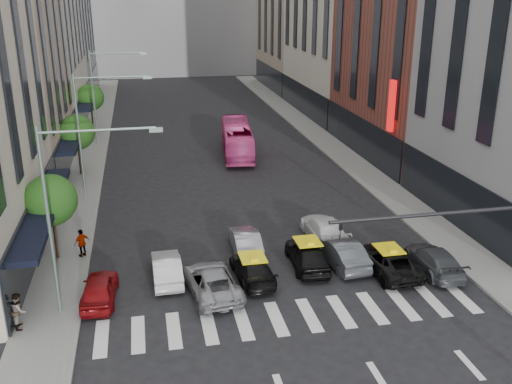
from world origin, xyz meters
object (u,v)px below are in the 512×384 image
streetlamp_near (68,196)px  streetlamp_mid (92,120)px  car_white_front (167,268)px  taxi_left (253,268)px  pedestrian_far (82,243)px  car_red (99,289)px  streetlamp_far (103,84)px  bus (237,139)px  pedestrian_near (19,310)px  taxi_center (307,254)px

streetlamp_near → streetlamp_mid: size_ratio=1.00×
car_white_front → taxi_left: bearing=167.6°
pedestrian_far → streetlamp_mid: bearing=-129.1°
car_red → streetlamp_far: bearing=-84.8°
bus → pedestrian_far: (-12.38, -19.74, -0.50)m
streetlamp_far → taxi_left: bearing=-74.1°
streetlamp_mid → car_white_front: (4.23, -13.61, -5.21)m
car_white_front → pedestrian_near: 7.61m
taxi_center → pedestrian_far: 12.82m
streetlamp_near → bus: bearing=64.9°
taxi_center → bus: 23.36m
taxi_center → pedestrian_near: 14.89m
pedestrian_near → pedestrian_far: (2.20, 6.97, -0.03)m
bus → pedestrian_far: size_ratio=6.40×
bus → car_white_front: bearing=77.9°
car_red → pedestrian_far: 5.25m
streetlamp_near → taxi_center: (11.94, 2.31, -5.13)m
streetlamp_near → taxi_center: size_ratio=1.99×
streetlamp_near → streetlamp_far: 32.00m
streetlamp_mid → pedestrian_near: size_ratio=5.26×
taxi_left → taxi_center: bearing=-169.2°
streetlamp_near → car_white_front: size_ratio=2.13×
taxi_center → pedestrian_near: pedestrian_near is taller
streetlamp_far → car_white_front: streetlamp_far is taller
car_white_front → taxi_center: (7.72, -0.08, 0.07)m
streetlamp_near → pedestrian_far: streetlamp_near is taller
streetlamp_mid → taxi_center: streetlamp_mid is taller
car_white_front → taxi_left: 4.55m
car_red → car_white_front: size_ratio=0.96×
taxi_left → taxi_center: taxi_center is taller
pedestrian_near → pedestrian_far: 7.31m
car_red → taxi_left: car_red is taller
streetlamp_near → car_red: bearing=43.9°
car_red → car_white_front: (3.38, 1.58, 0.01)m
bus → pedestrian_near: 30.43m
taxi_left → taxi_center: (3.25, 0.81, 0.12)m
streetlamp_mid → pedestrian_far: (-0.36, -10.09, -4.93)m
car_red → taxi_left: 7.88m
streetlamp_mid → taxi_center: size_ratio=1.99×
streetlamp_near → taxi_left: size_ratio=2.02×
car_red → taxi_center: 11.20m
taxi_left → streetlamp_near: bearing=6.6°
streetlamp_far → taxi_left: size_ratio=2.02×
streetlamp_near → car_white_front: bearing=29.5°
car_white_front → bus: bearing=-109.6°
streetlamp_mid → streetlamp_far: same height
streetlamp_far → taxi_center: streetlamp_far is taller
streetlamp_near → taxi_left: (8.69, 1.50, -5.26)m
pedestrian_far → bus: bearing=-159.1°
taxi_center → bus: size_ratio=0.43×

